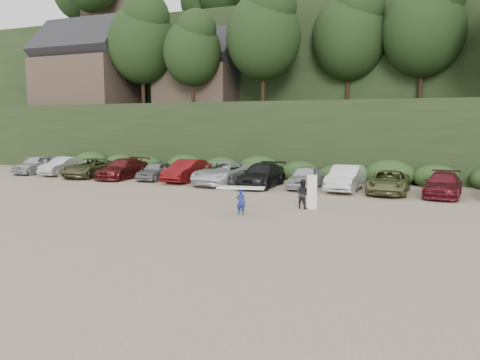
% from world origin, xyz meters
% --- Properties ---
extents(ground, '(120.00, 120.00, 0.00)m').
position_xyz_m(ground, '(0.00, 0.00, 0.00)').
color(ground, tan).
rests_on(ground, ground).
extents(hillside_backdrop, '(90.00, 41.50, 28.00)m').
position_xyz_m(hillside_backdrop, '(-0.26, 35.93, 11.22)').
color(hillside_backdrop, black).
rests_on(hillside_backdrop, ground).
extents(parked_cars, '(39.44, 5.83, 1.63)m').
position_xyz_m(parked_cars, '(-1.96, 10.07, 0.76)').
color(parked_cars, '#BBBBC0').
rests_on(parked_cars, ground).
extents(child_surfer, '(2.32, 1.11, 1.34)m').
position_xyz_m(child_surfer, '(2.37, 0.33, 0.91)').
color(child_surfer, navy).
rests_on(child_surfer, ground).
extents(adult_surfer, '(1.22, 0.72, 1.76)m').
position_xyz_m(adult_surfer, '(4.67, 3.03, 0.76)').
color(adult_surfer, black).
rests_on(adult_surfer, ground).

